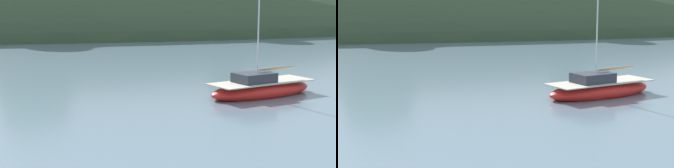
% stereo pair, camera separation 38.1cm
% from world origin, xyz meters
% --- Properties ---
extents(sailboat_navy_dinghy, '(8.19, 5.47, 11.32)m').
position_xyz_m(sailboat_navy_dinghy, '(6.27, 21.68, 0.46)').
color(sailboat_navy_dinghy, red).
rests_on(sailboat_navy_dinghy, ground).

